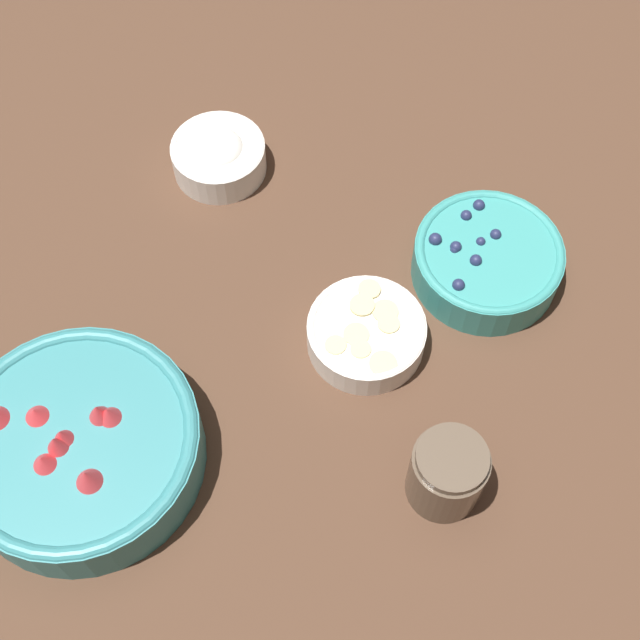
{
  "coord_description": "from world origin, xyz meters",
  "views": [
    {
      "loc": [
        -0.09,
        0.51,
        0.93
      ],
      "look_at": [
        0.0,
        0.02,
        0.04
      ],
      "focal_mm": 50.0,
      "sensor_mm": 36.0,
      "label": 1
    }
  ],
  "objects_px": {
    "bowl_bananas": "(366,333)",
    "bowl_blueberries": "(487,259)",
    "bowl_strawberries": "(79,446)",
    "bowl_cream": "(219,154)",
    "jar_chocolate": "(447,474)"
  },
  "relations": [
    {
      "from": "bowl_strawberries",
      "to": "bowl_blueberries",
      "type": "relative_size",
      "value": 1.46
    },
    {
      "from": "bowl_cream",
      "to": "bowl_blueberries",
      "type": "bearing_deg",
      "value": 164.67
    },
    {
      "from": "bowl_strawberries",
      "to": "bowl_blueberries",
      "type": "xyz_separation_m",
      "value": [
        -0.41,
        -0.33,
        -0.01
      ]
    },
    {
      "from": "bowl_bananas",
      "to": "jar_chocolate",
      "type": "height_order",
      "value": "jar_chocolate"
    },
    {
      "from": "bowl_strawberries",
      "to": "bowl_bananas",
      "type": "bearing_deg",
      "value": -143.8
    },
    {
      "from": "bowl_blueberries",
      "to": "bowl_bananas",
      "type": "xyz_separation_m",
      "value": [
        0.13,
        0.12,
        -0.01
      ]
    },
    {
      "from": "bowl_bananas",
      "to": "bowl_cream",
      "type": "distance_m",
      "value": 0.32
    },
    {
      "from": "bowl_cream",
      "to": "jar_chocolate",
      "type": "relative_size",
      "value": 1.31
    },
    {
      "from": "bowl_bananas",
      "to": "bowl_blueberries",
      "type": "bearing_deg",
      "value": -135.64
    },
    {
      "from": "bowl_blueberries",
      "to": "bowl_cream",
      "type": "height_order",
      "value": "bowl_blueberries"
    },
    {
      "from": "bowl_strawberries",
      "to": "jar_chocolate",
      "type": "bearing_deg",
      "value": -173.73
    },
    {
      "from": "bowl_strawberries",
      "to": "bowl_cream",
      "type": "xyz_separation_m",
      "value": [
        -0.04,
        -0.43,
        -0.01
      ]
    },
    {
      "from": "bowl_cream",
      "to": "bowl_strawberries",
      "type": "bearing_deg",
      "value": 84.1
    },
    {
      "from": "bowl_strawberries",
      "to": "jar_chocolate",
      "type": "height_order",
      "value": "jar_chocolate"
    },
    {
      "from": "bowl_blueberries",
      "to": "bowl_bananas",
      "type": "bearing_deg",
      "value": 44.36
    }
  ]
}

